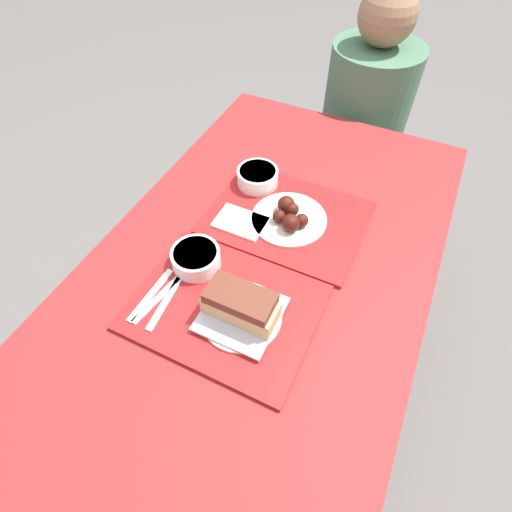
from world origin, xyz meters
The scene contains 14 objects.
ground_plane centered at (0.00, 0.00, 0.00)m, with size 12.00×12.00×0.00m, color #605B56.
picnic_table centered at (0.00, 0.00, 0.64)m, with size 0.87×1.56×0.73m.
picnic_bench_far centered at (0.00, 1.00, 0.38)m, with size 0.83×0.28×0.45m.
tray_near centered at (-0.02, -0.14, 0.74)m, with size 0.44×0.34×0.01m.
tray_far centered at (0.00, 0.20, 0.74)m, with size 0.44×0.34×0.01m.
bowl_coleslaw_near centered at (-0.14, -0.06, 0.77)m, with size 0.13×0.13×0.05m.
brisket_sandwich_plate centered at (0.03, -0.15, 0.78)m, with size 0.19×0.19×0.10m.
plastic_fork_near centered at (-0.17, -0.20, 0.75)m, with size 0.04×0.17×0.00m.
plastic_knife_near centered at (-0.15, -0.20, 0.75)m, with size 0.03×0.17×0.00m.
plastic_spoon_near centered at (-0.20, -0.20, 0.75)m, with size 0.02×0.17×0.00m.
bowl_coleslaw_far centered at (-0.14, 0.30, 0.77)m, with size 0.13×0.13×0.05m.
wings_plate_far centered at (0.01, 0.19, 0.76)m, with size 0.22×0.22×0.06m.
napkin_far centered at (-0.11, 0.12, 0.75)m, with size 0.14×0.10×0.01m.
person_seated_across centered at (0.03, 1.00, 0.73)m, with size 0.35×0.35×0.68m.
Camera 1 is at (0.27, -0.57, 1.57)m, focal length 28.00 mm.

